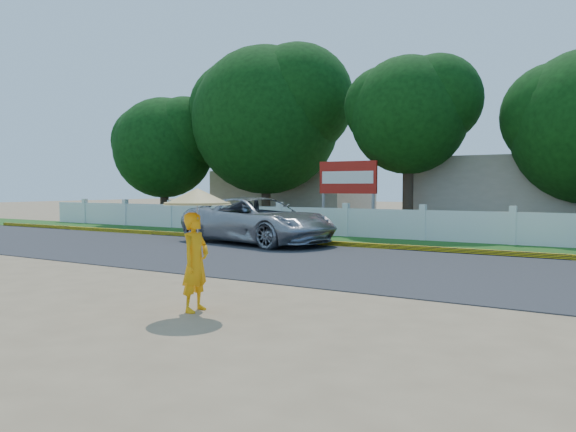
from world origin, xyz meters
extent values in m
plane|color=#9E8460|center=(0.00, 0.00, 0.00)|extent=(120.00, 120.00, 0.00)
cube|color=#38383A|center=(0.00, 4.50, 0.01)|extent=(60.00, 7.00, 0.02)
cube|color=#2D601E|center=(0.00, 9.75, 0.01)|extent=(60.00, 3.50, 0.03)
cube|color=yellow|center=(0.00, 8.05, 0.08)|extent=(40.00, 0.18, 0.16)
cube|color=silver|center=(0.00, 11.20, 0.55)|extent=(40.00, 0.10, 1.10)
cube|color=#B7AD99|center=(3.00, 18.00, 1.60)|extent=(10.00, 6.00, 3.20)
cube|color=#B7AD99|center=(-10.00, 19.00, 1.40)|extent=(8.00, 5.00, 2.80)
imported|color=#9A9CA1|center=(-4.44, 7.35, 0.79)|extent=(6.06, 3.68, 1.57)
imported|color=#F49D0C|center=(0.53, -1.62, 0.77)|extent=(0.42, 0.59, 1.53)
cylinder|color=gray|center=(0.58, -1.62, 1.35)|extent=(0.02, 0.02, 0.99)
cone|color=tan|center=(0.58, -1.62, 1.78)|extent=(1.05, 1.05, 0.25)
cylinder|color=gray|center=(-4.56, 12.30, 1.00)|extent=(0.12, 0.12, 2.00)
cylinder|color=gray|center=(-2.36, 12.30, 1.00)|extent=(0.12, 0.12, 2.00)
cube|color=#A91A12|center=(-3.46, 12.30, 2.30)|extent=(2.50, 0.12, 1.30)
cube|color=silver|center=(-3.46, 12.24, 2.30)|extent=(2.25, 0.02, 0.49)
cylinder|color=#473828|center=(-8.88, 14.53, 1.58)|extent=(0.44, 0.44, 3.17)
sphere|color=#0F4210|center=(-8.88, 14.53, 5.12)|extent=(7.11, 7.11, 7.11)
cylinder|color=#473828|center=(-1.54, 14.00, 1.76)|extent=(0.44, 0.44, 3.52)
sphere|color=#0F4210|center=(-1.54, 14.00, 4.84)|extent=(4.80, 4.80, 4.80)
cylinder|color=#473828|center=(-14.18, 13.08, 1.25)|extent=(0.44, 0.44, 2.51)
sphere|color=#0F4210|center=(-14.18, 13.08, 3.91)|extent=(5.10, 5.10, 5.10)
camera|label=1|loc=(6.22, -8.22, 1.93)|focal=35.00mm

